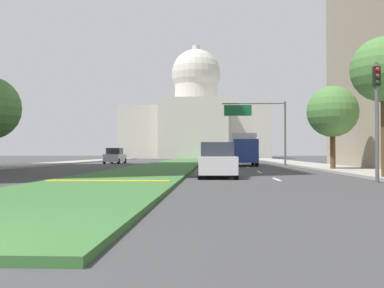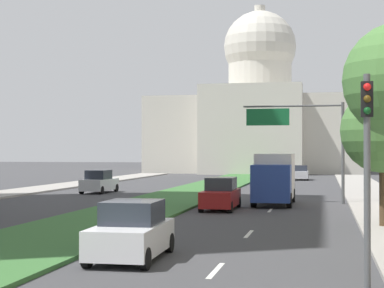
{
  "view_description": "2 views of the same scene",
  "coord_description": "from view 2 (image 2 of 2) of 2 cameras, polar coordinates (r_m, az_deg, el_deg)",
  "views": [
    {
      "loc": [
        4.27,
        -4.92,
        1.29
      ],
      "look_at": [
        0.98,
        63.21,
        2.61
      ],
      "focal_mm": 41.97,
      "sensor_mm": 36.0,
      "label": 1
    },
    {
      "loc": [
        10.31,
        -0.74,
        3.38
      ],
      "look_at": [
        -1.08,
        54.07,
        4.0
      ],
      "focal_mm": 59.39,
      "sensor_mm": 36.0,
      "label": 2
    }
  ],
  "objects": [
    {
      "name": "overhead_guide_sign",
      "position": [
        41.61,
        10.01,
        1.18
      ],
      "size": [
        6.48,
        0.2,
        6.5
      ],
      "color": "#515456",
      "rests_on": "ground_plane"
    },
    {
      "name": "sedan_far_horizon",
      "position": [
        63.47,
        6.37,
        -2.98
      ],
      "size": [
        2.01,
        4.42,
        1.64
      ],
      "color": "navy",
      "rests_on": "ground_plane"
    },
    {
      "name": "sedan_very_far",
      "position": [
        75.24,
        9.69,
        -2.59
      ],
      "size": [
        2.01,
        4.48,
        1.72
      ],
      "color": "#BCBCC1",
      "rests_on": "ground_plane"
    },
    {
      "name": "sedan_midblock",
      "position": [
        36.68,
        2.6,
        -4.57
      ],
      "size": [
        1.87,
        4.5,
        1.86
      ],
      "color": "maroon",
      "rests_on": "ground_plane"
    },
    {
      "name": "capitol_building",
      "position": [
        104.54,
        6.08,
        2.12
      ],
      "size": [
        33.55,
        28.25,
        27.44
      ],
      "color": "beige",
      "rests_on": "ground_plane"
    },
    {
      "name": "traffic_light_near_right",
      "position": [
        15.52,
        15.45,
        -0.84
      ],
      "size": [
        0.28,
        0.35,
        5.2
      ],
      "color": "#515456",
      "rests_on": "ground_plane"
    },
    {
      "name": "grass_median",
      "position": [
        48.76,
        -0.49,
        -4.53
      ],
      "size": [
        5.64,
        93.62,
        0.14
      ],
      "primitive_type": "cube",
      "color": "#386B33",
      "rests_on": "ground_plane"
    },
    {
      "name": "lane_dashes_right",
      "position": [
        50.5,
        8.35,
        -4.46
      ],
      "size": [
        0.16,
        70.49,
        0.01
      ],
      "color": "silver",
      "rests_on": "ground_plane"
    },
    {
      "name": "sedan_lead_stopped",
      "position": [
        20.04,
        -5.45,
        -7.89
      ],
      "size": [
        2.04,
        4.15,
        1.82
      ],
      "color": "silver",
      "rests_on": "ground_plane"
    },
    {
      "name": "sidewalk_right",
      "position": [
        42.62,
        16.49,
        -5.05
      ],
      "size": [
        4.0,
        93.62,
        0.15
      ],
      "primitive_type": "cube",
      "color": "#9E9991",
      "rests_on": "ground_plane"
    },
    {
      "name": "ground_plane",
      "position": [
        53.85,
        0.69,
        -4.23
      ],
      "size": [
        260.0,
        260.0,
        0.0
      ],
      "primitive_type": "plane",
      "color": "#3D3D3F"
    },
    {
      "name": "box_truck_delivery",
      "position": [
        40.46,
        7.4,
        -3.04
      ],
      "size": [
        2.4,
        6.4,
        3.2
      ],
      "color": "navy",
      "rests_on": "ground_plane"
    },
    {
      "name": "street_tree_right_mid",
      "position": [
        28.62,
        16.81,
        1.12
      ],
      "size": [
        3.68,
        3.68,
        6.1
      ],
      "color": "#4C3823",
      "rests_on": "ground_plane"
    },
    {
      "name": "sedan_distant",
      "position": [
        51.86,
        -8.34,
        -3.42
      ],
      "size": [
        1.99,
        4.26,
        1.84
      ],
      "color": "silver",
      "rests_on": "ground_plane"
    }
  ]
}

